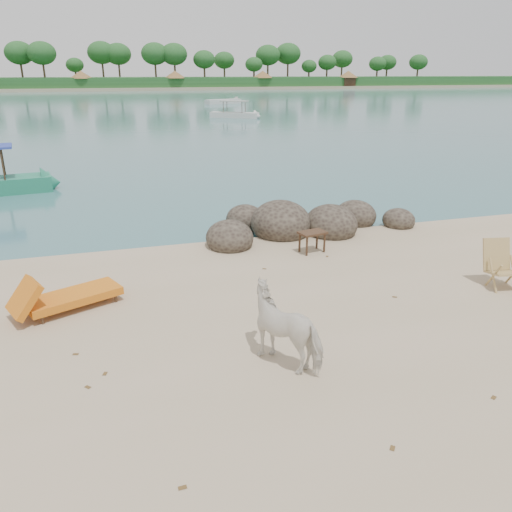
{
  "coord_description": "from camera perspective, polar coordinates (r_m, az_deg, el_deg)",
  "views": [
    {
      "loc": [
        -3.17,
        -6.95,
        4.45
      ],
      "look_at": [
        -0.54,
        2.0,
        1.0
      ],
      "focal_mm": 35.0,
      "sensor_mm": 36.0,
      "label": 1
    }
  ],
  "objects": [
    {
      "name": "lounge_chair",
      "position": [
        10.55,
        -20.18,
        -3.98
      ],
      "size": [
        2.38,
        1.63,
        0.68
      ],
      "primitive_type": null,
      "rotation": [
        0.0,
        0.0,
        0.41
      ],
      "color": "orange",
      "rests_on": "ground"
    },
    {
      "name": "far_scenery",
      "position": [
        143.69,
        -15.99,
        19.07
      ],
      "size": [
        420.0,
        18.0,
        9.5
      ],
      "color": "#1E4C1E",
      "rests_on": "ground"
    },
    {
      "name": "side_table",
      "position": [
        13.03,
        6.42,
        1.48
      ],
      "size": [
        0.76,
        0.58,
        0.55
      ],
      "primitive_type": null,
      "rotation": [
        0.0,
        0.0,
        0.22
      ],
      "color": "#2E2112",
      "rests_on": "ground"
    },
    {
      "name": "boat_mid",
      "position": [
        53.69,
        -2.5,
        17.02
      ],
      "size": [
        5.42,
        4.15,
        2.76
      ],
      "primitive_type": null,
      "rotation": [
        0.0,
        0.0,
        -0.58
      ],
      "color": "beige",
      "rests_on": "water"
    },
    {
      "name": "cow",
      "position": [
        8.05,
        3.74,
        -8.15
      ],
      "size": [
        1.41,
        1.58,
        1.24
      ],
      "primitive_type": "imported",
      "rotation": [
        0.0,
        0.0,
        3.77
      ],
      "color": "silver",
      "rests_on": "ground"
    },
    {
      "name": "water",
      "position": [
        97.1,
        -15.16,
        17.03
      ],
      "size": [
        400.0,
        400.0,
        0.0
      ],
      "primitive_type": "plane",
      "color": "#37666E",
      "rests_on": "ground"
    },
    {
      "name": "far_shore",
      "position": [
        177.03,
        -16.16,
        18.13
      ],
      "size": [
        420.0,
        90.0,
        1.4
      ],
      "primitive_type": "cube",
      "color": "tan",
      "rests_on": "ground"
    },
    {
      "name": "boulders",
      "position": [
        14.72,
        4.9,
        3.65
      ],
      "size": [
        6.52,
        3.07,
        1.3
      ],
      "rotation": [
        0.0,
        0.0,
        0.33
      ],
      "color": "black",
      "rests_on": "ground"
    },
    {
      "name": "deck_chair",
      "position": [
        11.98,
        26.58,
        -1.14
      ],
      "size": [
        0.77,
        0.83,
        1.03
      ],
      "primitive_type": null,
      "rotation": [
        0.0,
        0.0,
        -0.18
      ],
      "color": "tan",
      "rests_on": "ground"
    },
    {
      "name": "dead_leaves",
      "position": [
        8.95,
        -1.71,
        -9.5
      ],
      "size": [
        6.69,
        6.73,
        0.0
      ],
      "color": "brown",
      "rests_on": "ground"
    },
    {
      "name": "boat_far",
      "position": [
        78.23,
        -3.79,
        17.29
      ],
      "size": [
        6.48,
        3.77,
        0.74
      ],
      "primitive_type": null,
      "rotation": [
        0.0,
        0.0,
        0.39
      ],
      "color": "silver",
      "rests_on": "water"
    }
  ]
}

